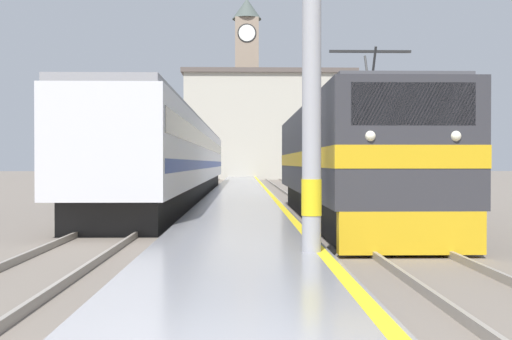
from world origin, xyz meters
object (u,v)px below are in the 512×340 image
Objects in this scene: passenger_train at (181,158)px; clock_tower at (247,83)px; catenary_mast at (315,28)px; locomotive_train at (344,161)px.

clock_tower reaches higher than passenger_train.
passenger_train is at bearing -94.64° from clock_tower.
passenger_train is 22.49m from catenary_mast.
clock_tower is at bearing 90.57° from catenary_mast.
passenger_train is (-6.42, 13.28, 0.23)m from locomotive_train.
catenary_mast is at bearing -102.79° from locomotive_train.
locomotive_train is at bearing 77.21° from catenary_mast.
locomotive_train is 9.16m from catenary_mast.
locomotive_train is at bearing -64.19° from passenger_train.
catenary_mast reaches higher than passenger_train.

